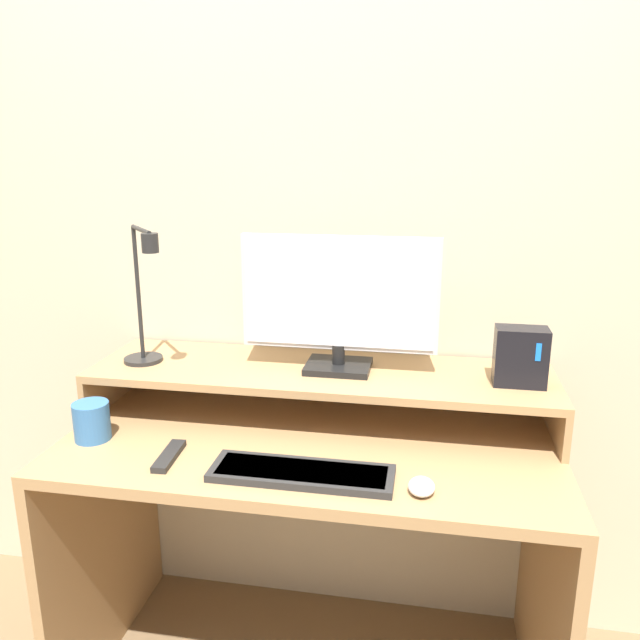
# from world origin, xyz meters

# --- Properties ---
(wall_back) EXTENTS (6.00, 0.05, 2.50)m
(wall_back) POSITION_xyz_m (0.00, 0.70, 1.25)
(wall_back) COLOR beige
(wall_back) RESTS_ON ground_plane
(desk) EXTENTS (1.31, 0.67, 0.77)m
(desk) POSITION_xyz_m (0.00, 0.33, 0.55)
(desk) COLOR #A87F51
(desk) RESTS_ON ground_plane
(monitor_shelf) EXTENTS (1.31, 0.36, 0.14)m
(monitor_shelf) POSITION_xyz_m (0.00, 0.48, 0.89)
(monitor_shelf) COLOR #A87F51
(monitor_shelf) RESTS_ON desk
(monitor) EXTENTS (0.55, 0.15, 0.38)m
(monitor) POSITION_xyz_m (0.05, 0.49, 1.11)
(monitor) COLOR black
(monitor) RESTS_ON monitor_shelf
(desk_lamp) EXTENTS (0.19, 0.21, 0.40)m
(desk_lamp) POSITION_xyz_m (-0.49, 0.41, 1.09)
(desk_lamp) COLOR black
(desk_lamp) RESTS_ON monitor_shelf
(router_dock) EXTENTS (0.13, 0.08, 0.16)m
(router_dock) POSITION_xyz_m (0.54, 0.46, 0.99)
(router_dock) COLOR black
(router_dock) RESTS_ON monitor_shelf
(keyboard) EXTENTS (0.43, 0.14, 0.02)m
(keyboard) POSITION_xyz_m (0.02, 0.13, 0.78)
(keyboard) COLOR #282828
(keyboard) RESTS_ON desk
(mouse) EXTENTS (0.06, 0.08, 0.03)m
(mouse) POSITION_xyz_m (0.30, 0.10, 0.79)
(mouse) COLOR silver
(mouse) RESTS_ON desk
(remote_control) EXTENTS (0.05, 0.16, 0.02)m
(remote_control) POSITION_xyz_m (-0.32, 0.15, 0.78)
(remote_control) COLOR black
(remote_control) RESTS_ON desk
(mug) EXTENTS (0.09, 0.09, 0.10)m
(mug) POSITION_xyz_m (-0.57, 0.22, 0.82)
(mug) COLOR #33669E
(mug) RESTS_ON desk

